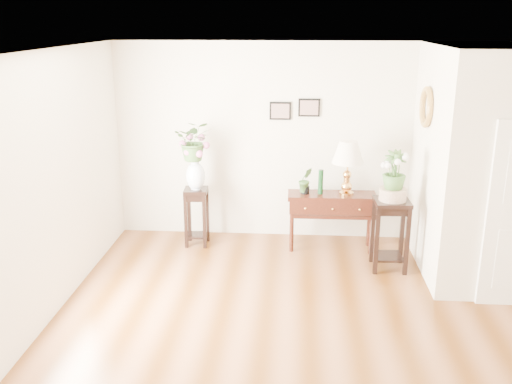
# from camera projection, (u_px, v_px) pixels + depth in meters

# --- Properties ---
(floor) EXTENTS (6.00, 5.50, 0.02)m
(floor) POSITION_uv_depth(u_px,v_px,m) (333.00, 333.00, 5.85)
(floor) COLOR brown
(floor) RESTS_ON ground
(ceiling) EXTENTS (6.00, 5.50, 0.02)m
(ceiling) POSITION_uv_depth(u_px,v_px,m) (345.00, 54.00, 5.02)
(ceiling) COLOR white
(ceiling) RESTS_ON ground
(wall_back) EXTENTS (6.00, 0.02, 2.80)m
(wall_back) POSITION_uv_depth(u_px,v_px,m) (326.00, 143.00, 8.06)
(wall_back) COLOR beige
(wall_back) RESTS_ON ground
(wall_front) EXTENTS (6.00, 0.02, 2.80)m
(wall_front) POSITION_uv_depth(u_px,v_px,m) (375.00, 379.00, 2.82)
(wall_front) COLOR beige
(wall_front) RESTS_ON ground
(wall_left) EXTENTS (0.02, 5.50, 2.80)m
(wall_left) POSITION_uv_depth(u_px,v_px,m) (34.00, 197.00, 5.64)
(wall_left) COLOR beige
(wall_left) RESTS_ON ground
(partition) EXTENTS (1.80, 1.95, 2.80)m
(partition) POSITION_uv_depth(u_px,v_px,m) (501.00, 162.00, 6.98)
(partition) COLOR beige
(partition) RESTS_ON floor
(art_print_left) EXTENTS (0.30, 0.02, 0.25)m
(art_print_left) POSITION_uv_depth(u_px,v_px,m) (280.00, 111.00, 7.95)
(art_print_left) COLOR black
(art_print_left) RESTS_ON wall_back
(art_print_right) EXTENTS (0.30, 0.02, 0.25)m
(art_print_right) POSITION_uv_depth(u_px,v_px,m) (309.00, 108.00, 7.91)
(art_print_right) COLOR black
(art_print_right) RESTS_ON wall_back
(wall_ornament) EXTENTS (0.07, 0.51, 0.51)m
(wall_ornament) POSITION_uv_depth(u_px,v_px,m) (426.00, 107.00, 6.97)
(wall_ornament) COLOR #A68732
(wall_ornament) RESTS_ON partition
(console_table) EXTENTS (1.21, 0.41, 0.80)m
(console_table) POSITION_uv_depth(u_px,v_px,m) (331.00, 221.00, 7.87)
(console_table) COLOR black
(console_table) RESTS_ON floor
(table_lamp) EXTENTS (0.51, 0.51, 0.75)m
(table_lamp) POSITION_uv_depth(u_px,v_px,m) (347.00, 169.00, 7.64)
(table_lamp) COLOR #D99F50
(table_lamp) RESTS_ON console_table
(green_vase) EXTENTS (0.08, 0.08, 0.33)m
(green_vase) POSITION_uv_depth(u_px,v_px,m) (321.00, 182.00, 7.72)
(green_vase) COLOR black
(green_vase) RESTS_ON console_table
(potted_plant) EXTENTS (0.24, 0.22, 0.35)m
(potted_plant) POSITION_uv_depth(u_px,v_px,m) (305.00, 181.00, 7.73)
(potted_plant) COLOR #3A622A
(potted_plant) RESTS_ON console_table
(plant_stand_a) EXTENTS (0.34, 0.34, 0.83)m
(plant_stand_a) POSITION_uv_depth(u_px,v_px,m) (197.00, 217.00, 8.02)
(plant_stand_a) COLOR black
(plant_stand_a) RESTS_ON floor
(porcelain_vase) EXTENTS (0.34, 0.34, 0.46)m
(porcelain_vase) POSITION_uv_depth(u_px,v_px,m) (195.00, 173.00, 7.83)
(porcelain_vase) COLOR white
(porcelain_vase) RESTS_ON plant_stand_a
(lily_arrangement) EXTENTS (0.52, 0.46, 0.55)m
(lily_arrangement) POSITION_uv_depth(u_px,v_px,m) (194.00, 141.00, 7.70)
(lily_arrangement) COLOR #3A622A
(lily_arrangement) RESTS_ON porcelain_vase
(plant_stand_b) EXTENTS (0.45, 0.45, 0.92)m
(plant_stand_b) POSITION_uv_depth(u_px,v_px,m) (390.00, 235.00, 7.24)
(plant_stand_b) COLOR black
(plant_stand_b) RESTS_ON floor
(ceramic_bowl) EXTENTS (0.40, 0.40, 0.15)m
(ceramic_bowl) POSITION_uv_depth(u_px,v_px,m) (393.00, 194.00, 7.08)
(ceramic_bowl) COLOR #CEB28F
(ceramic_bowl) RESTS_ON plant_stand_b
(narcissus) EXTENTS (0.32, 0.32, 0.51)m
(narcissus) POSITION_uv_depth(u_px,v_px,m) (394.00, 171.00, 6.99)
(narcissus) COLOR #3A622A
(narcissus) RESTS_ON ceramic_bowl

